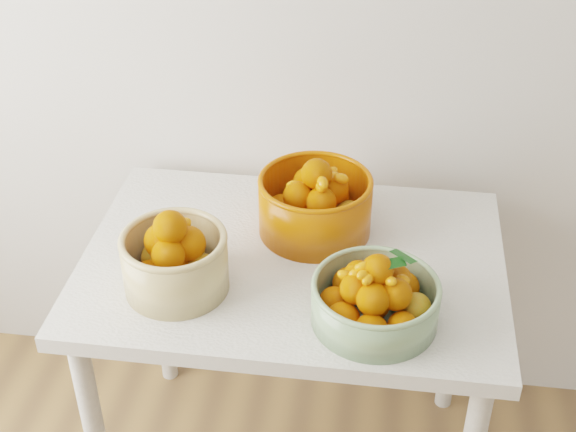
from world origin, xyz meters
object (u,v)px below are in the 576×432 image
bowl_cream (175,259)px  bowl_orange (315,203)px  bowl_green (375,298)px  table (293,288)px

bowl_cream → bowl_orange: 0.39m
bowl_cream → bowl_green: bearing=-6.5°
bowl_orange → table: bearing=-108.2°
bowl_orange → bowl_cream: bearing=-137.3°
table → bowl_cream: (-0.25, -0.14, 0.17)m
bowl_cream → bowl_orange: size_ratio=0.77×
bowl_green → bowl_orange: size_ratio=1.14×
table → bowl_cream: size_ratio=4.14×
bowl_cream → bowl_orange: bowl_cream is taller
table → bowl_orange: size_ratio=3.18×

